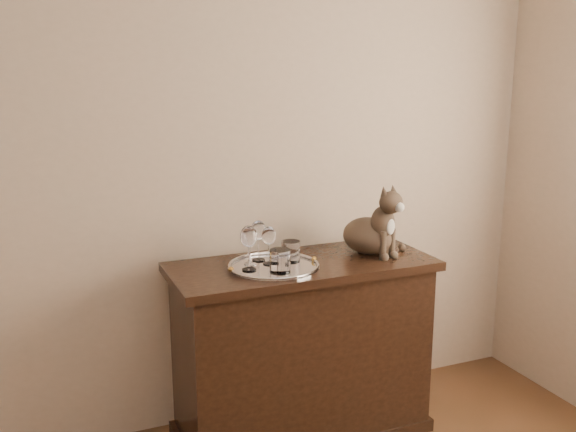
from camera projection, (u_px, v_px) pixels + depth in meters
name	position (u px, v px, depth m)	size (l,w,h in m)	color
wall_back	(151.00, 150.00, 2.83)	(4.00, 0.10, 2.70)	#BFA78F
sideboard	(302.00, 350.00, 2.98)	(1.20, 0.50, 0.85)	black
tray	(274.00, 267.00, 2.80)	(0.40, 0.40, 0.01)	silver
wine_glass_a	(250.00, 246.00, 2.81)	(0.06, 0.06, 0.17)	silver
wine_glass_b	(258.00, 241.00, 2.87)	(0.07, 0.07, 0.18)	white
wine_glass_c	(249.00, 248.00, 2.73)	(0.07, 0.07, 0.20)	silver
wine_glass_d	(269.00, 245.00, 2.82)	(0.07, 0.07, 0.17)	white
tumbler_b	(280.00, 261.00, 2.71)	(0.09, 0.09, 0.10)	silver
tumbler_c	(291.00, 252.00, 2.86)	(0.08, 0.08, 0.10)	silver
cat	(369.00, 218.00, 3.00)	(0.34, 0.32, 0.34)	brown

